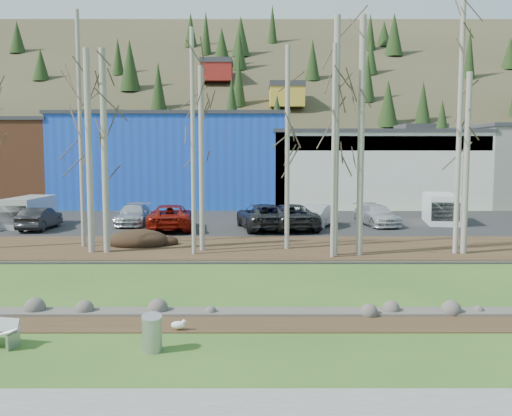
{
  "coord_description": "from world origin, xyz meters",
  "views": [
    {
      "loc": [
        1.33,
        -13.9,
        4.95
      ],
      "look_at": [
        1.36,
        10.65,
        2.5
      ],
      "focal_mm": 40.0,
      "sensor_mm": 36.0,
      "label": 1
    }
  ],
  "objects_px": {
    "car_6": "(290,216)",
    "car_3": "(134,215)",
    "car_2": "(170,217)",
    "car_5": "(319,215)",
    "car_9": "(263,216)",
    "car_1": "(40,218)",
    "car_7": "(377,215)",
    "litter_bin": "(152,335)",
    "car_4": "(275,217)",
    "van_white": "(441,209)",
    "seagull": "(178,325)",
    "van_grey": "(28,212)",
    "car_8": "(270,217)"
  },
  "relations": [
    {
      "from": "car_2",
      "to": "van_white",
      "type": "xyz_separation_m",
      "value": [
        17.67,
        3.08,
        0.2
      ]
    },
    {
      "from": "car_4",
      "to": "car_9",
      "type": "xyz_separation_m",
      "value": [
        -0.79,
        -0.44,
        0.06
      ]
    },
    {
      "from": "car_1",
      "to": "van_white",
      "type": "height_order",
      "value": "van_white"
    },
    {
      "from": "car_7",
      "to": "car_2",
      "type": "bearing_deg",
      "value": 177.71
    },
    {
      "from": "car_8",
      "to": "car_9",
      "type": "xyz_separation_m",
      "value": [
        -0.47,
        -0.44,
        0.06
      ]
    },
    {
      "from": "car_9",
      "to": "van_grey",
      "type": "relative_size",
      "value": 1.29
    },
    {
      "from": "car_1",
      "to": "van_grey",
      "type": "xyz_separation_m",
      "value": [
        -1.29,
        1.45,
        0.25
      ]
    },
    {
      "from": "car_4",
      "to": "van_grey",
      "type": "distance_m",
      "value": 15.84
    },
    {
      "from": "litter_bin",
      "to": "car_7",
      "type": "relative_size",
      "value": 0.18
    },
    {
      "from": "van_white",
      "to": "van_grey",
      "type": "height_order",
      "value": "van_white"
    },
    {
      "from": "car_4",
      "to": "car_6",
      "type": "bearing_deg",
      "value": -43.19
    },
    {
      "from": "car_6",
      "to": "car_3",
      "type": "bearing_deg",
      "value": -22.34
    },
    {
      "from": "car_6",
      "to": "car_8",
      "type": "relative_size",
      "value": 1.33
    },
    {
      "from": "litter_bin",
      "to": "car_5",
      "type": "distance_m",
      "value": 23.45
    },
    {
      "from": "car_2",
      "to": "car_9",
      "type": "distance_m",
      "value": 5.69
    },
    {
      "from": "car_6",
      "to": "car_7",
      "type": "bearing_deg",
      "value": -173.61
    },
    {
      "from": "car_6",
      "to": "van_white",
      "type": "xyz_separation_m",
      "value": [
        10.3,
        2.89,
        0.19
      ]
    },
    {
      "from": "car_4",
      "to": "van_white",
      "type": "height_order",
      "value": "van_white"
    },
    {
      "from": "car_5",
      "to": "car_6",
      "type": "xyz_separation_m",
      "value": [
        -1.91,
        -1.17,
        0.07
      ]
    },
    {
      "from": "car_5",
      "to": "seagull",
      "type": "bearing_deg",
      "value": 96.47
    },
    {
      "from": "litter_bin",
      "to": "car_9",
      "type": "bearing_deg",
      "value": 81.97
    },
    {
      "from": "car_7",
      "to": "van_grey",
      "type": "relative_size",
      "value": 1.05
    },
    {
      "from": "car_4",
      "to": "van_white",
      "type": "distance_m",
      "value": 11.47
    },
    {
      "from": "car_9",
      "to": "van_white",
      "type": "xyz_separation_m",
      "value": [
        11.98,
        2.89,
        0.19
      ]
    },
    {
      "from": "car_7",
      "to": "van_white",
      "type": "bearing_deg",
      "value": 3.23
    },
    {
      "from": "seagull",
      "to": "car_2",
      "type": "xyz_separation_m",
      "value": [
        -3.11,
        19.54,
        0.73
      ]
    },
    {
      "from": "litter_bin",
      "to": "car_5",
      "type": "bearing_deg",
      "value": 73.63
    },
    {
      "from": "seagull",
      "to": "car_8",
      "type": "relative_size",
      "value": 0.11
    },
    {
      "from": "car_1",
      "to": "car_5",
      "type": "xyz_separation_m",
      "value": [
        17.34,
        1.35,
        0.03
      ]
    },
    {
      "from": "car_1",
      "to": "car_9",
      "type": "xyz_separation_m",
      "value": [
        13.75,
        0.19,
        0.1
      ]
    },
    {
      "from": "seagull",
      "to": "car_4",
      "type": "relative_size",
      "value": 0.11
    },
    {
      "from": "van_white",
      "to": "car_9",
      "type": "bearing_deg",
      "value": -156.95
    },
    {
      "from": "litter_bin",
      "to": "car_4",
      "type": "bearing_deg",
      "value": 80.11
    },
    {
      "from": "car_7",
      "to": "car_1",
      "type": "bearing_deg",
      "value": 174.52
    },
    {
      "from": "litter_bin",
      "to": "car_1",
      "type": "bearing_deg",
      "value": 116.93
    },
    {
      "from": "car_1",
      "to": "car_7",
      "type": "xyz_separation_m",
      "value": [
        21.19,
        1.95,
        -0.01
      ]
    },
    {
      "from": "car_2",
      "to": "car_5",
      "type": "distance_m",
      "value": 9.38
    },
    {
      "from": "car_2",
      "to": "van_white",
      "type": "height_order",
      "value": "van_white"
    },
    {
      "from": "car_3",
      "to": "car_4",
      "type": "xyz_separation_m",
      "value": [
        9.23,
        -1.66,
        0.06
      ]
    },
    {
      "from": "litter_bin",
      "to": "car_3",
      "type": "height_order",
      "value": "car_3"
    },
    {
      "from": "car_6",
      "to": "car_9",
      "type": "distance_m",
      "value": 1.69
    },
    {
      "from": "litter_bin",
      "to": "car_5",
      "type": "xyz_separation_m",
      "value": [
        6.61,
        22.49,
        0.44
      ]
    },
    {
      "from": "car_9",
      "to": "litter_bin",
      "type": "bearing_deg",
      "value": 71.32
    },
    {
      "from": "car_3",
      "to": "car_7",
      "type": "relative_size",
      "value": 0.99
    },
    {
      "from": "car_1",
      "to": "van_grey",
      "type": "distance_m",
      "value": 1.96
    },
    {
      "from": "seagull",
      "to": "litter_bin",
      "type": "bearing_deg",
      "value": -101.02
    },
    {
      "from": "car_1",
      "to": "car_6",
      "type": "relative_size",
      "value": 0.73
    },
    {
      "from": "litter_bin",
      "to": "car_4",
      "type": "xyz_separation_m",
      "value": [
        3.8,
        21.76,
        0.44
      ]
    },
    {
      "from": "seagull",
      "to": "car_7",
      "type": "bearing_deg",
      "value": 69.17
    },
    {
      "from": "car_1",
      "to": "car_3",
      "type": "distance_m",
      "value": 5.78
    }
  ]
}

